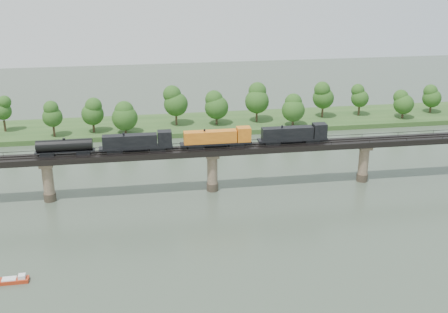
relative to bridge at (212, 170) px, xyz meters
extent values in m
plane|color=#364334|center=(0.00, -30.00, -5.46)|extent=(400.00, 400.00, 0.00)
cube|color=#2B4B1E|center=(0.00, 55.00, -4.66)|extent=(300.00, 24.00, 1.60)
cylinder|color=#473A2D|center=(-40.00, 0.00, -4.46)|extent=(3.00, 3.00, 2.00)
cylinder|color=#8C735B|center=(-40.00, 0.00, 0.04)|extent=(2.60, 2.60, 9.00)
cube|color=#8C735B|center=(-40.00, 0.00, 4.04)|extent=(3.20, 3.20, 1.00)
cylinder|color=#473A2D|center=(0.00, 0.00, -4.46)|extent=(3.00, 3.00, 2.00)
cylinder|color=#8C735B|center=(0.00, 0.00, 0.04)|extent=(2.60, 2.60, 9.00)
cube|color=#8C735B|center=(0.00, 0.00, 4.04)|extent=(3.20, 3.20, 1.00)
cylinder|color=#473A2D|center=(40.00, 0.00, -4.46)|extent=(3.00, 3.00, 2.00)
cylinder|color=#8C735B|center=(40.00, 0.00, 0.04)|extent=(2.60, 2.60, 9.00)
cube|color=#8C735B|center=(40.00, 0.00, 4.04)|extent=(3.20, 3.20, 1.00)
cube|color=black|center=(0.00, 0.00, 5.29)|extent=(220.00, 5.00, 1.50)
cube|color=black|center=(0.00, -0.75, 6.12)|extent=(220.00, 0.12, 0.16)
cube|color=black|center=(0.00, 0.75, 6.12)|extent=(220.00, 0.12, 0.16)
cube|color=black|center=(0.00, -2.40, 6.74)|extent=(220.00, 0.10, 0.10)
cube|color=black|center=(0.00, 2.40, 6.74)|extent=(220.00, 0.10, 0.10)
cube|color=black|center=(0.00, -2.40, 6.39)|extent=(0.08, 0.08, 0.70)
cube|color=black|center=(0.00, 2.40, 6.39)|extent=(0.08, 0.08, 0.70)
cylinder|color=#382619|center=(-60.94, 54.18, -2.00)|extent=(0.70, 0.70, 3.71)
sphere|color=#1D4714|center=(-60.94, 54.18, 2.95)|extent=(5.67, 5.67, 5.67)
sphere|color=#1D4714|center=(-60.94, 54.18, 6.04)|extent=(4.25, 4.25, 4.25)
cylinder|color=#382619|center=(-44.43, 46.31, -2.10)|extent=(0.70, 0.70, 3.51)
sphere|color=#1D4714|center=(-44.43, 46.31, 2.57)|extent=(6.31, 6.31, 6.31)
sphere|color=#1D4714|center=(-44.43, 46.31, 5.50)|extent=(4.73, 4.73, 4.73)
cylinder|color=#382619|center=(-32.24, 48.84, -2.19)|extent=(0.70, 0.70, 3.34)
sphere|color=#1D4714|center=(-32.24, 48.84, 2.27)|extent=(7.18, 7.18, 7.18)
sphere|color=#1D4714|center=(-32.24, 48.84, 5.06)|extent=(5.39, 5.39, 5.39)
cylinder|color=#382619|center=(-22.01, 46.15, -2.45)|extent=(0.70, 0.70, 2.83)
sphere|color=#1D4714|center=(-22.01, 46.15, 1.32)|extent=(8.26, 8.26, 8.26)
sphere|color=#1D4714|center=(-22.01, 46.15, 3.68)|extent=(6.19, 6.19, 6.19)
cylinder|color=#382619|center=(-5.04, 52.68, -1.88)|extent=(0.70, 0.70, 3.96)
sphere|color=#1D4714|center=(-5.04, 52.68, 3.41)|extent=(8.07, 8.07, 8.07)
sphere|color=#1D4714|center=(-5.04, 52.68, 6.71)|extent=(6.05, 6.05, 6.05)
cylinder|color=#382619|center=(8.52, 51.14, -2.23)|extent=(0.70, 0.70, 3.27)
sphere|color=#1D4714|center=(8.52, 51.14, 2.13)|extent=(8.03, 8.03, 8.03)
sphere|color=#1D4714|center=(8.52, 51.14, 4.85)|extent=(6.02, 6.02, 6.02)
cylinder|color=#382619|center=(22.65, 52.31, -1.90)|extent=(0.70, 0.70, 3.92)
sphere|color=#1D4714|center=(22.65, 52.31, 3.33)|extent=(8.29, 8.29, 8.29)
sphere|color=#1D4714|center=(22.65, 52.31, 6.60)|extent=(6.21, 6.21, 6.21)
cylinder|color=#382619|center=(33.59, 45.35, -2.35)|extent=(0.70, 0.70, 3.02)
sphere|color=#1D4714|center=(33.59, 45.35, 1.69)|extent=(7.74, 7.74, 7.74)
sphere|color=#1D4714|center=(33.59, 45.35, 4.21)|extent=(5.80, 5.80, 5.80)
cylinder|color=#382619|center=(46.81, 54.03, -1.96)|extent=(0.70, 0.70, 3.80)
sphere|color=#1D4714|center=(46.81, 54.03, 3.10)|extent=(7.47, 7.47, 7.47)
sphere|color=#1D4714|center=(46.81, 54.03, 6.27)|extent=(5.60, 5.60, 5.60)
cylinder|color=#382619|center=(60.48, 54.26, -2.17)|extent=(0.70, 0.70, 3.38)
sphere|color=#1D4714|center=(60.48, 54.26, 2.34)|extent=(6.23, 6.23, 6.23)
sphere|color=#1D4714|center=(60.48, 54.26, 5.16)|extent=(4.67, 4.67, 4.67)
cylinder|color=#382619|center=(74.35, 48.39, -2.47)|extent=(0.70, 0.70, 2.77)
sphere|color=#1D4714|center=(74.35, 48.39, 1.22)|extent=(7.04, 7.04, 7.04)
sphere|color=#1D4714|center=(74.35, 48.39, 3.54)|extent=(5.28, 5.28, 5.28)
cylinder|color=#382619|center=(87.62, 53.57, -2.39)|extent=(0.70, 0.70, 2.94)
sphere|color=#1D4714|center=(87.62, 53.57, 1.54)|extent=(6.73, 6.73, 6.73)
sphere|color=#1D4714|center=(87.62, 53.57, 3.99)|extent=(5.05, 5.05, 5.05)
cube|color=black|center=(25.57, 0.00, 6.55)|extent=(3.72, 2.23, 1.02)
cube|color=black|center=(15.35, 0.00, 6.55)|extent=(3.72, 2.23, 1.02)
cube|color=black|center=(20.46, 0.00, 7.20)|extent=(17.66, 2.79, 0.46)
cube|color=black|center=(19.07, 0.00, 8.92)|extent=(13.02, 2.51, 2.98)
cube|color=black|center=(27.43, 0.00, 9.20)|extent=(3.35, 2.79, 3.53)
cylinder|color=black|center=(20.46, 0.00, 6.69)|extent=(5.58, 1.30, 1.30)
cube|color=black|center=(6.05, 0.00, 6.55)|extent=(3.72, 2.23, 1.02)
cube|color=black|center=(-4.18, 0.00, 6.55)|extent=(3.72, 2.23, 1.02)
cube|color=black|center=(0.94, 0.00, 7.20)|extent=(17.66, 2.79, 0.46)
cube|color=orange|center=(-0.46, 0.00, 8.92)|extent=(13.02, 2.51, 2.98)
cube|color=orange|center=(7.91, 0.00, 9.20)|extent=(3.35, 2.79, 3.53)
cylinder|color=black|center=(0.94, 0.00, 6.69)|extent=(5.58, 1.30, 1.30)
cube|color=black|center=(-13.47, 0.00, 6.55)|extent=(3.72, 2.23, 1.02)
cube|color=black|center=(-23.70, 0.00, 6.55)|extent=(3.72, 2.23, 1.02)
cube|color=black|center=(-18.59, 0.00, 7.20)|extent=(17.66, 2.79, 0.46)
cube|color=black|center=(-19.98, 0.00, 8.92)|extent=(13.02, 2.51, 2.98)
cube|color=black|center=(-11.61, 0.00, 9.20)|extent=(3.35, 2.79, 3.53)
cylinder|color=black|center=(-18.59, 0.00, 6.69)|extent=(5.58, 1.30, 1.30)
cube|color=black|center=(-31.14, 0.00, 6.55)|extent=(3.25, 2.05, 1.02)
cube|color=black|center=(-39.51, 0.00, 6.55)|extent=(3.25, 2.05, 1.02)
cube|color=black|center=(-35.32, 0.00, 7.16)|extent=(13.95, 2.23, 0.28)
cylinder|color=black|center=(-35.32, 0.00, 8.64)|extent=(13.02, 2.79, 2.79)
cylinder|color=black|center=(-35.32, 0.00, 10.13)|extent=(0.65, 0.65, 0.46)
cube|color=#AC2E13|center=(-41.90, -35.91, -5.09)|extent=(5.24, 1.96, 0.73)
cube|color=white|center=(-42.74, -35.93, -4.68)|extent=(2.53, 1.60, 0.26)
cube|color=white|center=(-40.44, -35.89, -4.37)|extent=(1.27, 1.27, 0.73)
camera|label=1|loc=(-17.52, -129.77, 52.34)|focal=45.00mm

